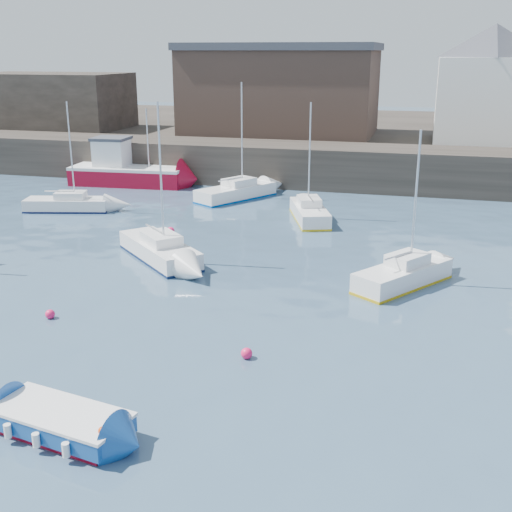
% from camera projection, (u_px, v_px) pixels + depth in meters
% --- Properties ---
extents(water, '(220.00, 220.00, 0.00)m').
position_uv_depth(water, '(136.00, 449.00, 16.42)').
color(water, '#2D4760').
rests_on(water, ground).
extents(quay_wall, '(90.00, 5.00, 3.00)m').
position_uv_depth(quay_wall, '(335.00, 166.00, 48.18)').
color(quay_wall, '#28231E').
rests_on(quay_wall, ground).
extents(land_strip, '(90.00, 32.00, 2.80)m').
position_uv_depth(land_strip, '(360.00, 138.00, 64.78)').
color(land_strip, '#28231E').
rests_on(land_strip, ground).
extents(bldg_east_d, '(11.14, 11.14, 8.95)m').
position_uv_depth(bldg_east_d, '(491.00, 83.00, 49.68)').
color(bldg_east_d, white).
rests_on(bldg_east_d, land_strip).
extents(warehouse, '(16.40, 10.40, 7.60)m').
position_uv_depth(warehouse, '(281.00, 89.00, 55.45)').
color(warehouse, '#3D2D26').
rests_on(warehouse, land_strip).
extents(bldg_west, '(14.00, 8.00, 5.00)m').
position_uv_depth(bldg_west, '(51.00, 101.00, 60.33)').
color(bldg_west, '#353028').
rests_on(bldg_west, land_strip).
extents(blue_dinghy, '(4.05, 2.32, 0.73)m').
position_uv_depth(blue_dinghy, '(61.00, 421.00, 16.93)').
color(blue_dinghy, maroon).
rests_on(blue_dinghy, ground).
extents(fishing_boat, '(8.84, 3.82, 5.72)m').
position_uv_depth(fishing_boat, '(125.00, 170.00, 48.86)').
color(fishing_boat, maroon).
rests_on(fishing_boat, ground).
extents(sailboat_b, '(5.60, 5.40, 7.59)m').
position_uv_depth(sailboat_b, '(160.00, 249.00, 31.31)').
color(sailboat_b, white).
rests_on(sailboat_b, ground).
extents(sailboat_c, '(4.23, 5.09, 6.68)m').
position_uv_depth(sailboat_c, '(403.00, 274.00, 27.75)').
color(sailboat_c, white).
rests_on(sailboat_c, ground).
extents(sailboat_e, '(5.56, 2.93, 6.83)m').
position_uv_depth(sailboat_e, '(68.00, 204.00, 40.91)').
color(sailboat_e, white).
rests_on(sailboat_e, ground).
extents(sailboat_f, '(3.40, 5.58, 6.91)m').
position_uv_depth(sailboat_f, '(309.00, 212.00, 38.65)').
color(sailboat_f, white).
rests_on(sailboat_f, ground).
extents(sailboat_h, '(4.79, 6.19, 7.79)m').
position_uv_depth(sailboat_h, '(236.00, 192.00, 44.16)').
color(sailboat_h, white).
rests_on(sailboat_h, ground).
extents(buoy_near, '(0.37, 0.37, 0.37)m').
position_uv_depth(buoy_near, '(50.00, 318.00, 24.50)').
color(buoy_near, '#FF1B5A').
rests_on(buoy_near, ground).
extents(buoy_mid, '(0.39, 0.39, 0.39)m').
position_uv_depth(buoy_mid, '(247.00, 358.00, 21.31)').
color(buoy_mid, '#FF1B5A').
rests_on(buoy_mid, ground).
extents(buoy_far, '(0.44, 0.44, 0.44)m').
position_uv_depth(buoy_far, '(171.00, 234.00, 35.70)').
color(buoy_far, '#FF1B5A').
rests_on(buoy_far, ground).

